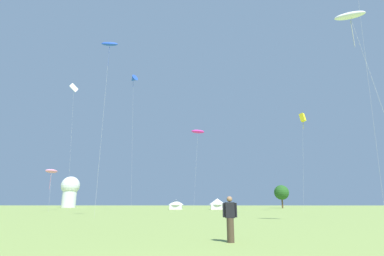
{
  "coord_description": "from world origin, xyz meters",
  "views": [
    {
      "loc": [
        1.22,
        -4.86,
        1.46
      ],
      "look_at": [
        0.0,
        32.0,
        11.25
      ],
      "focal_mm": 26.57,
      "sensor_mm": 36.0,
      "label": 1
    }
  ],
  "objects_px": {
    "kite_blue_parafoil": "(110,45)",
    "festival_tent_left": "(176,204)",
    "kite_white_parafoil": "(350,16)",
    "person_spectator": "(230,219)",
    "kite_white_diamond": "(74,89)",
    "kite_pink_parafoil": "(52,171)",
    "kite_magenta_parafoil": "(198,132)",
    "observatory_dome": "(70,190)",
    "kite_blue_delta": "(133,79)",
    "tree_distant_left": "(282,193)",
    "kite_yellow_box": "(303,118)",
    "festival_tent_right": "(217,203)"
  },
  "relations": [
    {
      "from": "festival_tent_right",
      "to": "tree_distant_left",
      "type": "height_order",
      "value": "tree_distant_left"
    },
    {
      "from": "kite_magenta_parafoil",
      "to": "observatory_dome",
      "type": "bearing_deg",
      "value": 139.03
    },
    {
      "from": "kite_white_parafoil",
      "to": "observatory_dome",
      "type": "bearing_deg",
      "value": 125.82
    },
    {
      "from": "person_spectator",
      "to": "tree_distant_left",
      "type": "xyz_separation_m",
      "value": [
        23.64,
        79.21,
        3.84
      ]
    },
    {
      "from": "tree_distant_left",
      "to": "kite_white_diamond",
      "type": "bearing_deg",
      "value": -147.36
    },
    {
      "from": "kite_blue_delta",
      "to": "tree_distant_left",
      "type": "distance_m",
      "value": 56.43
    },
    {
      "from": "tree_distant_left",
      "to": "festival_tent_left",
      "type": "bearing_deg",
      "value": -147.29
    },
    {
      "from": "kite_blue_delta",
      "to": "kite_yellow_box",
      "type": "xyz_separation_m",
      "value": [
        35.94,
        -4.44,
        -10.95
      ]
    },
    {
      "from": "observatory_dome",
      "to": "tree_distant_left",
      "type": "height_order",
      "value": "observatory_dome"
    },
    {
      "from": "kite_magenta_parafoil",
      "to": "kite_blue_parafoil",
      "type": "bearing_deg",
      "value": -108.92
    },
    {
      "from": "kite_pink_parafoil",
      "to": "person_spectator",
      "type": "bearing_deg",
      "value": -54.67
    },
    {
      "from": "kite_yellow_box",
      "to": "kite_blue_delta",
      "type": "bearing_deg",
      "value": 172.96
    },
    {
      "from": "kite_white_diamond",
      "to": "festival_tent_left",
      "type": "bearing_deg",
      "value": 32.54
    },
    {
      "from": "kite_blue_parafoil",
      "to": "festival_tent_left",
      "type": "xyz_separation_m",
      "value": [
        5.04,
        40.01,
        -19.17
      ]
    },
    {
      "from": "observatory_dome",
      "to": "tree_distant_left",
      "type": "xyz_separation_m",
      "value": [
        71.65,
        -11.0,
        -1.33
      ]
    },
    {
      "from": "kite_pink_parafoil",
      "to": "tree_distant_left",
      "type": "height_order",
      "value": "kite_pink_parafoil"
    },
    {
      "from": "kite_yellow_box",
      "to": "kite_blue_parafoil",
      "type": "bearing_deg",
      "value": -142.52
    },
    {
      "from": "kite_yellow_box",
      "to": "kite_magenta_parafoil",
      "type": "height_order",
      "value": "kite_yellow_box"
    },
    {
      "from": "kite_pink_parafoil",
      "to": "kite_magenta_parafoil",
      "type": "distance_m",
      "value": 30.73
    },
    {
      "from": "kite_yellow_box",
      "to": "festival_tent_left",
      "type": "bearing_deg",
      "value": 149.5
    },
    {
      "from": "kite_white_diamond",
      "to": "kite_magenta_parafoil",
      "type": "relative_size",
      "value": 1.56
    },
    {
      "from": "kite_blue_parafoil",
      "to": "kite_pink_parafoil",
      "type": "bearing_deg",
      "value": 127.48
    },
    {
      "from": "kite_blue_parafoil",
      "to": "observatory_dome",
      "type": "xyz_separation_m",
      "value": [
        -35.65,
        70.89,
        -14.48
      ]
    },
    {
      "from": "kite_blue_parafoil",
      "to": "observatory_dome",
      "type": "height_order",
      "value": "kite_blue_parafoil"
    },
    {
      "from": "kite_white_parafoil",
      "to": "kite_yellow_box",
      "type": "xyz_separation_m",
      "value": [
        8.37,
        35.13,
        2.06
      ]
    },
    {
      "from": "kite_blue_parafoil",
      "to": "festival_tent_right",
      "type": "xyz_separation_m",
      "value": [
        15.04,
        40.01,
        -19.06
      ]
    },
    {
      "from": "kite_blue_delta",
      "to": "festival_tent_right",
      "type": "bearing_deg",
      "value": 30.27
    },
    {
      "from": "kite_magenta_parafoil",
      "to": "festival_tent_left",
      "type": "distance_m",
      "value": 19.03
    },
    {
      "from": "kite_white_parafoil",
      "to": "observatory_dome",
      "type": "xyz_separation_m",
      "value": [
        -58.97,
        81.72,
        -10.03
      ]
    },
    {
      "from": "kite_blue_delta",
      "to": "tree_distant_left",
      "type": "height_order",
      "value": "kite_blue_delta"
    },
    {
      "from": "observatory_dome",
      "to": "festival_tent_left",
      "type": "bearing_deg",
      "value": -37.2
    },
    {
      "from": "kite_blue_delta",
      "to": "kite_white_parafoil",
      "type": "bearing_deg",
      "value": -55.13
    },
    {
      "from": "kite_blue_parafoil",
      "to": "observatory_dome",
      "type": "bearing_deg",
      "value": 116.69
    },
    {
      "from": "kite_white_parafoil",
      "to": "observatory_dome",
      "type": "height_order",
      "value": "kite_white_parafoil"
    },
    {
      "from": "kite_blue_parafoil",
      "to": "kite_yellow_box",
      "type": "height_order",
      "value": "kite_blue_parafoil"
    },
    {
      "from": "observatory_dome",
      "to": "kite_magenta_parafoil",
      "type": "bearing_deg",
      "value": -40.97
    },
    {
      "from": "kite_white_parafoil",
      "to": "kite_yellow_box",
      "type": "distance_m",
      "value": 36.18
    },
    {
      "from": "kite_yellow_box",
      "to": "festival_tent_right",
      "type": "relative_size",
      "value": 4.77
    },
    {
      "from": "kite_pink_parafoil",
      "to": "festival_tent_left",
      "type": "bearing_deg",
      "value": 37.09
    },
    {
      "from": "kite_pink_parafoil",
      "to": "tree_distant_left",
      "type": "distance_m",
      "value": 65.15
    },
    {
      "from": "kite_blue_delta",
      "to": "kite_white_diamond",
      "type": "relative_size",
      "value": 1.1
    },
    {
      "from": "kite_white_diamond",
      "to": "observatory_dome",
      "type": "relative_size",
      "value": 2.53
    },
    {
      "from": "festival_tent_left",
      "to": "observatory_dome",
      "type": "relative_size",
      "value": 0.34
    },
    {
      "from": "kite_pink_parafoil",
      "to": "kite_white_parafoil",
      "type": "xyz_separation_m",
      "value": [
        40.89,
        -33.74,
        8.61
      ]
    },
    {
      "from": "kite_yellow_box",
      "to": "festival_tent_left",
      "type": "relative_size",
      "value": 5.18
    },
    {
      "from": "festival_tent_right",
      "to": "person_spectator",
      "type": "bearing_deg",
      "value": -92.58
    },
    {
      "from": "kite_white_parafoil",
      "to": "person_spectator",
      "type": "distance_m",
      "value": 20.57
    },
    {
      "from": "kite_white_diamond",
      "to": "tree_distant_left",
      "type": "height_order",
      "value": "kite_white_diamond"
    },
    {
      "from": "kite_white_diamond",
      "to": "festival_tent_right",
      "type": "xyz_separation_m",
      "value": [
        31.68,
        13.84,
        -24.32
      ]
    },
    {
      "from": "kite_yellow_box",
      "to": "kite_magenta_parafoil",
      "type": "relative_size",
      "value": 1.09
    }
  ]
}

